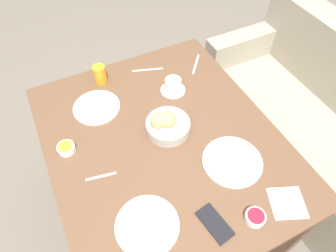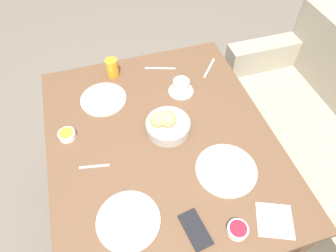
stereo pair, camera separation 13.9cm
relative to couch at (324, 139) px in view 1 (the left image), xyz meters
name	(u,v)px [view 1 (the left image)]	position (x,y,z in m)	size (l,w,h in m)	color
ground_plane	(165,207)	(-0.16, -1.07, -0.32)	(10.00, 10.00, 0.00)	#6B6056
dining_table	(163,151)	(-0.16, -1.07, 0.35)	(1.23, 1.03, 0.77)	brown
couch	(324,139)	(0.00, 0.00, 0.00)	(1.77, 0.70, 0.90)	#9E937F
bread_basket	(166,124)	(-0.21, -1.03, 0.50)	(0.21, 0.21, 0.12)	#B2ADA3
plate_near_left	(97,107)	(-0.49, -1.29, 0.46)	(0.23, 0.23, 0.01)	silver
plate_near_right	(147,226)	(0.17, -1.30, 0.46)	(0.25, 0.25, 0.01)	silver
plate_far_center	(232,161)	(0.08, -0.85, 0.46)	(0.26, 0.26, 0.01)	silver
juice_glass	(100,74)	(-0.66, -1.20, 0.50)	(0.07, 0.07, 0.10)	orange
coffee_cup	(173,86)	(-0.43, -0.89, 0.48)	(0.13, 0.13, 0.07)	white
jam_bowl_berry	(255,217)	(0.33, -0.92, 0.47)	(0.08, 0.08, 0.03)	white
jam_bowl_honey	(66,148)	(-0.30, -1.48, 0.47)	(0.08, 0.08, 0.03)	white
fork_silver	(148,70)	(-0.64, -0.94, 0.45)	(0.07, 0.17, 0.00)	#B7B7BC
knife_silver	(196,64)	(-0.56, -0.67, 0.45)	(0.14, 0.12, 0.00)	#B7B7BC
spoon_coffee	(101,176)	(-0.10, -1.39, 0.45)	(0.03, 0.13, 0.00)	#B7B7BC
napkin	(287,203)	(0.34, -0.76, 0.45)	(0.18, 0.18, 0.00)	white
cell_phone	(215,223)	(0.28, -1.07, 0.45)	(0.16, 0.10, 0.01)	black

